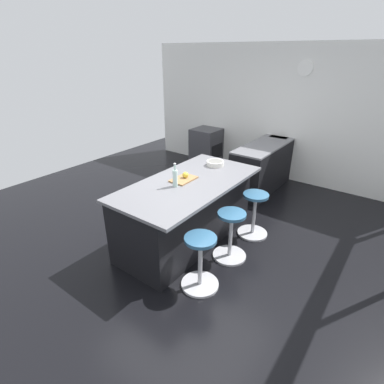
# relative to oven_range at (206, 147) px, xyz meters

# --- Properties ---
(ground_plane) EXTENTS (7.71, 7.71, 0.00)m
(ground_plane) POSITION_rel_oven_range_xyz_m (2.58, 1.42, -0.43)
(ground_plane) COLOR black
(interior_partition_left) EXTENTS (0.15, 5.93, 2.65)m
(interior_partition_left) POSITION_rel_oven_range_xyz_m (-0.35, 1.42, 0.90)
(interior_partition_left) COLOR silver
(interior_partition_left) RESTS_ON ground_plane
(sink_cabinet) EXTENTS (2.59, 0.60, 1.17)m
(sink_cabinet) POSITION_rel_oven_range_xyz_m (-0.00, 1.64, 0.02)
(sink_cabinet) COLOR black
(sink_cabinet) RESTS_ON ground_plane
(oven_range) EXTENTS (0.60, 0.61, 0.86)m
(oven_range) POSITION_rel_oven_range_xyz_m (0.00, 0.00, 0.00)
(oven_range) COLOR #38383D
(oven_range) RESTS_ON ground_plane
(kitchen_island) EXTENTS (2.15, 1.08, 0.91)m
(kitchen_island) POSITION_rel_oven_range_xyz_m (2.78, 1.55, 0.03)
(kitchen_island) COLOR black
(kitchen_island) RESTS_ON ground_plane
(stool_by_window) EXTENTS (0.44, 0.44, 0.66)m
(stool_by_window) POSITION_rel_oven_range_xyz_m (2.10, 2.27, -0.12)
(stool_by_window) COLOR #B7B7BC
(stool_by_window) RESTS_ON ground_plane
(stool_middle) EXTENTS (0.44, 0.44, 0.66)m
(stool_middle) POSITION_rel_oven_range_xyz_m (2.78, 2.27, -0.12)
(stool_middle) COLOR #B7B7BC
(stool_middle) RESTS_ON ground_plane
(stool_near_camera) EXTENTS (0.44, 0.44, 0.66)m
(stool_near_camera) POSITION_rel_oven_range_xyz_m (3.46, 2.27, -0.12)
(stool_near_camera) COLOR #B7B7BC
(stool_near_camera) RESTS_ON ground_plane
(cutting_board) EXTENTS (0.36, 0.24, 0.02)m
(cutting_board) POSITION_rel_oven_range_xyz_m (2.77, 1.50, 0.49)
(cutting_board) COLOR olive
(cutting_board) RESTS_ON kitchen_island
(apple_yellow) EXTENTS (0.08, 0.08, 0.08)m
(apple_yellow) POSITION_rel_oven_range_xyz_m (2.74, 1.51, 0.54)
(apple_yellow) COLOR gold
(apple_yellow) RESTS_ON cutting_board
(water_bottle) EXTENTS (0.06, 0.06, 0.31)m
(water_bottle) POSITION_rel_oven_range_xyz_m (3.01, 1.55, 0.60)
(water_bottle) COLOR silver
(water_bottle) RESTS_ON kitchen_island
(fruit_bowl) EXTENTS (0.26, 0.26, 0.07)m
(fruit_bowl) POSITION_rel_oven_range_xyz_m (2.05, 1.54, 0.52)
(fruit_bowl) COLOR silver
(fruit_bowl) RESTS_ON kitchen_island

